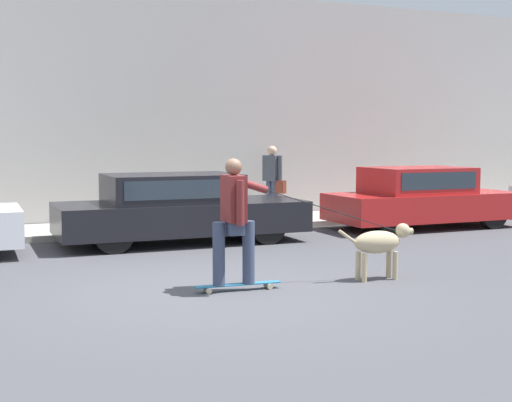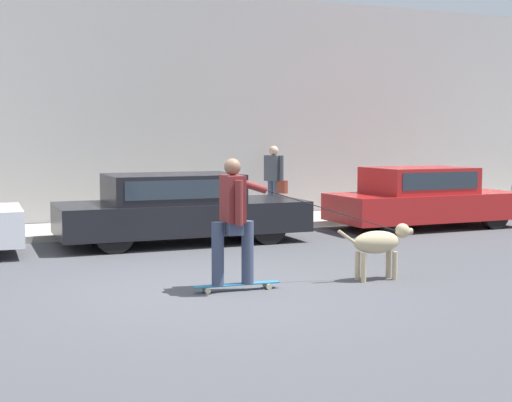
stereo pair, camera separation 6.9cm
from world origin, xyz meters
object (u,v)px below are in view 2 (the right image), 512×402
at_px(parked_car_2, 423,199).
at_px(skateboarder, 234,216).
at_px(pedestrian_with_bag, 274,178).
at_px(parked_car_1, 179,209).
at_px(dog, 379,243).

distance_m(parked_car_2, skateboarder, 7.22).
bearing_deg(parked_car_2, pedestrian_with_bag, 136.62).
xyz_separation_m(parked_car_2, skateboarder, (-5.89, -4.16, 0.32)).
xyz_separation_m(parked_car_1, parked_car_2, (5.32, -0.00, 0.00)).
height_order(dog, skateboarder, skateboarder).
height_order(parked_car_2, pedestrian_with_bag, pedestrian_with_bag).
relative_size(parked_car_1, skateboarder, 1.53).
distance_m(parked_car_1, skateboarder, 4.21).
height_order(parked_car_1, pedestrian_with_bag, pedestrian_with_bag).
xyz_separation_m(skateboarder, pedestrian_with_bag, (3.51, 6.44, 0.06)).
relative_size(parked_car_1, pedestrian_with_bag, 2.81).
distance_m(dog, pedestrian_with_bag, 6.73).
bearing_deg(skateboarder, parked_car_1, 86.39).
bearing_deg(skateboarder, parked_car_2, 39.42).
height_order(parked_car_1, skateboarder, skateboarder).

